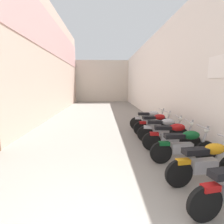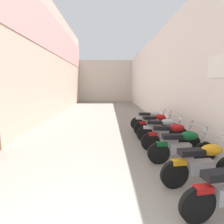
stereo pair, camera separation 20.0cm
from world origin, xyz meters
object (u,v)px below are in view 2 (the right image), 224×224
Objects in this scene: motorcycle_fifth at (163,130)px; motorcycle_sixth at (156,124)px; motorcycle_seventh at (151,120)px; motorcycle_second at (203,163)px; motorcycle_fourth at (171,136)px; motorcycle_third at (182,146)px.

motorcycle_sixth is at bearing 89.99° from motorcycle_fifth.
motorcycle_sixth and motorcycle_seventh have the same top height.
motorcycle_second is 1.98m from motorcycle_fourth.
motorcycle_fifth is at bearing 90.00° from motorcycle_third.
motorcycle_second and motorcycle_third have the same top height.
motorcycle_third is at bearing -90.00° from motorcycle_sixth.
motorcycle_third is at bearing -90.00° from motorcycle_fifth.
motorcycle_sixth is 1.00× the size of motorcycle_seventh.
motorcycle_seventh is (0.00, 2.75, 0.00)m from motorcycle_fourth.
motorcycle_fourth and motorcycle_sixth have the same top height.
motorcycle_seventh is (0.00, 4.73, 0.00)m from motorcycle_second.
motorcycle_fourth is 1.00× the size of motorcycle_seventh.
motorcycle_third and motorcycle_fifth have the same top height.
motorcycle_seventh is (0.00, 0.93, 0.00)m from motorcycle_sixth.
motorcycle_second is 1.00× the size of motorcycle_third.
motorcycle_sixth is (0.00, 3.81, 0.00)m from motorcycle_second.
motorcycle_second and motorcycle_fifth have the same top height.
motorcycle_second is at bearing -90.00° from motorcycle_fifth.
motorcycle_sixth is (0.00, 0.97, 0.00)m from motorcycle_fifth.
motorcycle_fifth is 0.99× the size of motorcycle_sixth.
motorcycle_fifth is at bearing -90.01° from motorcycle_sixth.
motorcycle_third is 1.77m from motorcycle_fifth.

